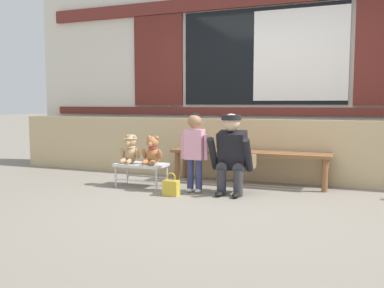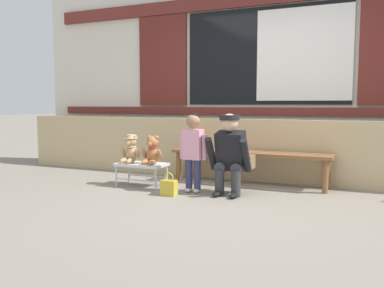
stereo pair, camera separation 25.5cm
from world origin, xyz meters
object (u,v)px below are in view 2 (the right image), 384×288
Objects in this scene: small_display_bench at (142,166)px; adult_crouching at (231,154)px; wooden_bench_long at (250,157)px; teddy_bear_plain at (152,151)px; child_standing at (193,143)px; teddy_bear_with_hat at (131,149)px; handbag_on_ground at (169,187)px.

adult_crouching is at bearing 0.05° from small_display_bench.
wooden_bench_long is 0.67m from adult_crouching.
teddy_bear_plain is 1.05m from adult_crouching.
adult_crouching is (0.46, 0.06, -0.11)m from child_standing.
teddy_bear_with_hat is 0.32m from teddy_bear_plain.
child_standing is (0.60, -0.06, 0.13)m from teddy_bear_plain.
wooden_bench_long is 5.78× the size of teddy_bear_with_hat.
wooden_bench_long is 1.24m from handbag_on_ground.
teddy_bear_with_hat is 0.38× the size of child_standing.
teddy_bear_with_hat is 1.00× the size of teddy_bear_plain.
adult_crouching is at bearing -0.05° from teddy_bear_with_hat.
adult_crouching reaches higher than wooden_bench_long.
wooden_bench_long reaches higher than small_display_bench.
teddy_bear_with_hat and teddy_bear_plain have the same top height.
handbag_on_ground is at bearing -39.77° from teddy_bear_plain.
adult_crouching is at bearing 7.74° from child_standing.
wooden_bench_long is at bearing 28.08° from small_display_bench.
adult_crouching reaches higher than teddy_bear_with_hat.
teddy_bear_plain is at bearing 0.51° from small_display_bench.
child_standing is 0.47m from adult_crouching.
child_standing reaches higher than adult_crouching.
teddy_bear_with_hat is (-0.16, 0.00, 0.21)m from small_display_bench.
child_standing reaches higher than small_display_bench.
teddy_bear_plain is at bearing -0.13° from teddy_bear_with_hat.
child_standing reaches higher than handbag_on_ground.
teddy_bear_plain is 0.65m from handbag_on_ground.
child_standing is at bearing -4.60° from small_display_bench.
small_display_bench is 0.69m from handbag_on_ground.
small_display_bench is at bearing 175.40° from child_standing.
handbag_on_ground is (0.57, -0.34, -0.17)m from small_display_bench.
wooden_bench_long is 2.21× the size of adult_crouching.
teddy_bear_with_hat is at bearing 154.79° from handbag_on_ground.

